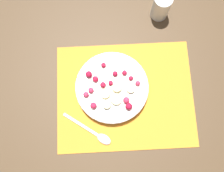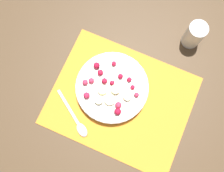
# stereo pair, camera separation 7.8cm
# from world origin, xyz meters

# --- Properties ---
(ground_plane) EXTENTS (3.00, 3.00, 0.00)m
(ground_plane) POSITION_xyz_m (0.00, 0.00, 0.00)
(ground_plane) COLOR #4C3823
(placemat) EXTENTS (0.45, 0.36, 0.01)m
(placemat) POSITION_xyz_m (0.00, 0.00, 0.00)
(placemat) COLOR orange
(placemat) RESTS_ON ground_plane
(fruit_bowl) EXTENTS (0.23, 0.23, 0.05)m
(fruit_bowl) POSITION_xyz_m (0.04, -0.02, 0.03)
(fruit_bowl) COLOR white
(fruit_bowl) RESTS_ON placemat
(spoon) EXTENTS (0.16, 0.11, 0.01)m
(spoon) POSITION_xyz_m (0.10, 0.12, 0.01)
(spoon) COLOR silver
(spoon) RESTS_ON placemat
(drinking_glass) EXTENTS (0.06, 0.06, 0.10)m
(drinking_glass) POSITION_xyz_m (-0.14, -0.29, 0.05)
(drinking_glass) COLOR white
(drinking_glass) RESTS_ON ground_plane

